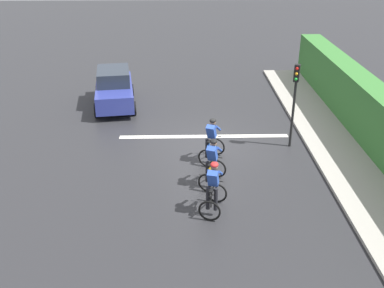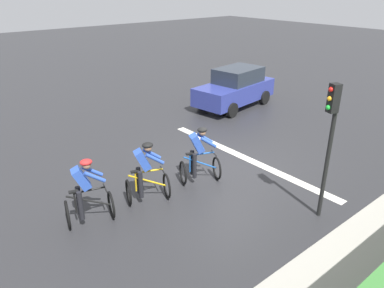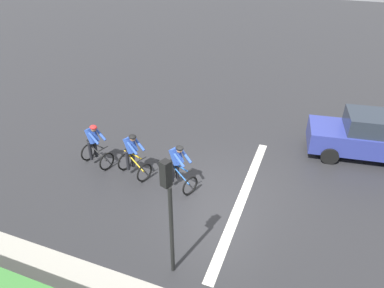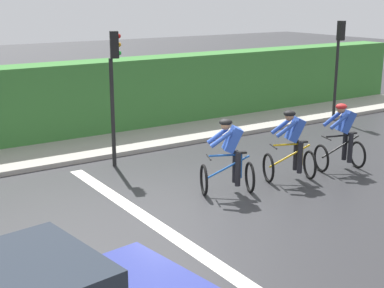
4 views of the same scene
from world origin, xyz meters
name	(u,v)px [view 1 (image 1 of 4)]	position (x,y,z in m)	size (l,w,h in m)	color
ground_plane	(205,144)	(0.00, 0.00, 0.00)	(80.00, 80.00, 0.00)	#28282B
sidewalk_kerb	(357,165)	(-5.41, 2.00, 0.06)	(2.80, 23.79, 0.12)	#9E998E
stone_wall_low	(382,159)	(-6.31, 2.00, 0.32)	(0.44, 23.79, 0.64)	gray
road_marking_stop_line	(204,136)	(0.00, -0.75, 0.00)	(7.00, 0.30, 0.01)	silver
cyclist_lead	(213,189)	(-0.01, 4.75, 0.80)	(0.95, 1.22, 1.66)	black
cyclist_second	(212,164)	(-0.09, 3.16, 0.80)	(1.02, 1.25, 1.66)	black
cyclist_mid	(212,141)	(-0.17, 1.43, 0.80)	(1.05, 1.26, 1.66)	black
car_navy	(114,88)	(4.14, -4.45, 0.87)	(2.31, 4.29, 1.76)	navy
traffic_light_near_crossing	(295,93)	(-3.34, 0.29, 2.22)	(0.26, 0.30, 3.34)	black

